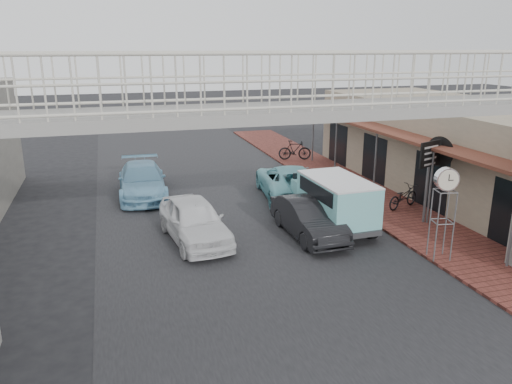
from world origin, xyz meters
TOP-DOWN VIEW (x-y plane):
  - ground at (0.00, 0.00)m, footprint 120.00×120.00m
  - road_strip at (0.00, 0.00)m, footprint 10.00×60.00m
  - sidewalk at (6.50, 3.00)m, footprint 3.00×40.00m
  - shophouse_row at (10.97, 4.00)m, footprint 7.20×18.00m
  - footbridge at (0.00, -4.00)m, footprint 16.40×2.40m
  - white_hatchback at (-1.70, 1.98)m, footprint 2.23×4.52m
  - dark_sedan at (2.21, 1.24)m, footprint 1.52×4.09m
  - angkot_curb at (3.21, 5.93)m, footprint 3.06×5.44m
  - angkot_far at (-3.00, 7.94)m, footprint 2.20×5.02m
  - angkot_van at (3.38, 1.69)m, footprint 1.96×4.04m
  - motorcycle_near at (7.02, 2.85)m, footprint 1.88×1.25m
  - motorcycle_far at (6.00, 12.48)m, footprint 1.95×1.01m
  - street_clock at (5.30, -1.87)m, footprint 0.74×0.66m
  - arrow_sign at (7.57, 1.38)m, footprint 1.93×1.30m

SIDE VIEW (x-z plane):
  - ground at x=0.00m, z-range 0.00..0.00m
  - road_strip at x=0.00m, z-range 0.00..0.01m
  - sidewalk at x=6.50m, z-range 0.00..0.10m
  - motorcycle_near at x=7.02m, z-range 0.10..1.03m
  - motorcycle_far at x=6.00m, z-range 0.10..1.23m
  - dark_sedan at x=2.21m, z-range 0.00..1.34m
  - angkot_far at x=-3.00m, z-range 0.00..1.43m
  - angkot_curb at x=3.21m, z-range 0.00..1.43m
  - white_hatchback at x=-1.70m, z-range 0.00..1.48m
  - angkot_van at x=3.38m, z-range 0.26..2.21m
  - shophouse_row at x=10.97m, z-range 0.01..4.01m
  - street_clock at x=5.30m, z-range 1.06..3.95m
  - arrow_sign at x=7.57m, z-range 1.08..4.27m
  - footbridge at x=0.00m, z-range 0.01..6.35m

